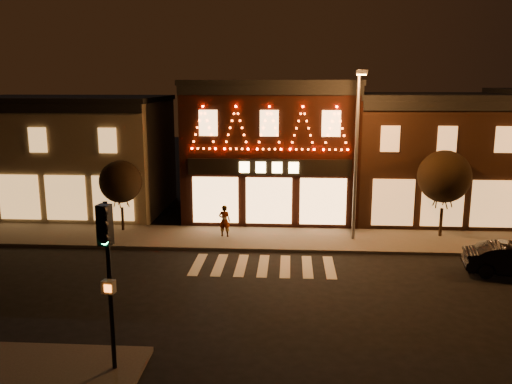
# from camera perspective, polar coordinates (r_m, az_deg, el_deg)

# --- Properties ---
(ground) EXTENTS (120.00, 120.00, 0.00)m
(ground) POSITION_cam_1_polar(r_m,az_deg,el_deg) (20.65, 0.19, -11.68)
(ground) COLOR black
(ground) RESTS_ON ground
(sidewalk_far) EXTENTS (44.00, 4.00, 0.15)m
(sidewalk_far) POSITION_cam_1_polar(r_m,az_deg,el_deg) (28.13, 5.30, -5.10)
(sidewalk_far) COLOR #47423D
(sidewalk_far) RESTS_ON ground
(building_left) EXTENTS (12.20, 8.28, 7.30)m
(building_left) POSITION_cam_1_polar(r_m,az_deg,el_deg) (36.11, -19.44, 3.87)
(building_left) COLOR #786D55
(building_left) RESTS_ON ground
(building_pulp) EXTENTS (10.20, 8.34, 8.30)m
(building_pulp) POSITION_cam_1_polar(r_m,az_deg,el_deg) (33.15, 1.70, 4.76)
(building_pulp) COLOR black
(building_pulp) RESTS_ON ground
(building_right_a) EXTENTS (9.20, 8.28, 7.50)m
(building_right_a) POSITION_cam_1_polar(r_m,az_deg,el_deg) (34.23, 17.84, 3.74)
(building_right_a) COLOR #371F13
(building_right_a) RESTS_ON ground
(traffic_signal_near) EXTENTS (0.39, 0.52, 4.90)m
(traffic_signal_near) POSITION_cam_1_polar(r_m,az_deg,el_deg) (15.08, -15.70, -6.51)
(traffic_signal_near) COLOR black
(traffic_signal_near) RESTS_ON sidewalk_near
(streetlamp_mid) EXTENTS (0.56, 1.98, 8.66)m
(streetlamp_mid) POSITION_cam_1_polar(r_m,az_deg,el_deg) (27.08, 10.77, 5.24)
(streetlamp_mid) COLOR #59595E
(streetlamp_mid) RESTS_ON sidewalk_far
(tree_left) EXTENTS (2.32, 2.32, 3.88)m
(tree_left) POSITION_cam_1_polar(r_m,az_deg,el_deg) (29.83, -14.32, 1.08)
(tree_left) COLOR black
(tree_left) RESTS_ON sidewalk_far
(tree_right) EXTENTS (2.74, 2.74, 4.59)m
(tree_right) POSITION_cam_1_polar(r_m,az_deg,el_deg) (29.35, 19.55, 1.57)
(tree_right) COLOR black
(tree_right) RESTS_ON sidewalk_far
(pedestrian) EXTENTS (0.66, 0.47, 1.69)m
(pedestrian) POSITION_cam_1_polar(r_m,az_deg,el_deg) (28.15, -3.40, -3.10)
(pedestrian) COLOR gray
(pedestrian) RESTS_ON sidewalk_far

